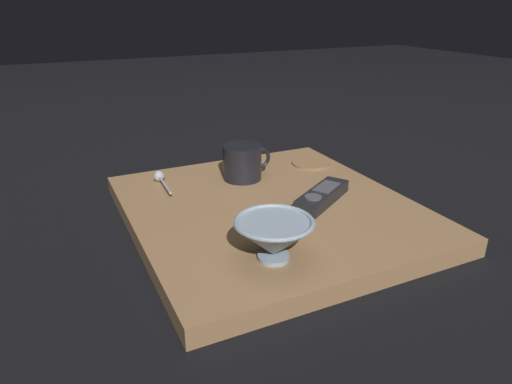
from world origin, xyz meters
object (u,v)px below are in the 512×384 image
object	(u,v)px
coffee_mug	(243,162)
teaspoon	(160,177)
cereal_bowl	(274,237)
tv_remote_near	(322,196)
drink_coaster	(311,163)

from	to	relation	value
coffee_mug	teaspoon	distance (m)	0.20
cereal_bowl	coffee_mug	world-z (taller)	coffee_mug
cereal_bowl	teaspoon	xyz separation A→B (m)	(0.08, -0.42, -0.03)
tv_remote_near	cereal_bowl	bearing A→B (deg)	38.97
coffee_mug	drink_coaster	xyz separation A→B (m)	(-0.20, -0.02, -0.04)
coffee_mug	drink_coaster	world-z (taller)	coffee_mug
cereal_bowl	teaspoon	distance (m)	0.43
teaspoon	tv_remote_near	bearing A→B (deg)	137.77
coffee_mug	tv_remote_near	distance (m)	0.22
drink_coaster	coffee_mug	bearing A→B (deg)	5.36
drink_coaster	cereal_bowl	bearing A→B (deg)	50.86
coffee_mug	teaspoon	xyz separation A→B (m)	(0.19, -0.06, -0.03)
coffee_mug	cereal_bowl	bearing A→B (deg)	73.62
tv_remote_near	drink_coaster	bearing A→B (deg)	-116.29
cereal_bowl	coffee_mug	distance (m)	0.38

